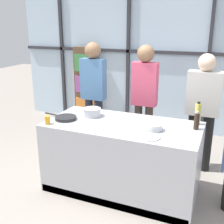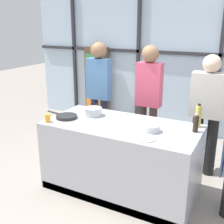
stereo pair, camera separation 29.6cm
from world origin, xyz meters
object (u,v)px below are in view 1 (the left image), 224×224
object	(u,v)px
juice_glass_near	(47,120)
white_plate	(149,137)
saucepan	(92,112)
pepper_grinder	(197,121)
spectator_far_left	(93,89)
spectator_center_right	(203,107)
oil_bottle	(198,114)
frying_pan	(65,118)
mixing_bowl	(153,127)
spectator_center_left	(144,94)

from	to	relation	value
juice_glass_near	white_plate	bearing A→B (deg)	2.68
saucepan	pepper_grinder	world-z (taller)	pepper_grinder
spectator_far_left	spectator_center_right	world-z (taller)	spectator_far_left
oil_bottle	juice_glass_near	bearing A→B (deg)	-157.62
spectator_far_left	pepper_grinder	xyz separation A→B (m)	(1.69, -0.77, -0.06)
frying_pan	spectator_center_right	bearing A→B (deg)	33.60
saucepan	white_plate	world-z (taller)	saucepan
frying_pan	oil_bottle	world-z (taller)	oil_bottle
spectator_far_left	frying_pan	world-z (taller)	spectator_far_left
spectator_far_left	mixing_bowl	bearing A→B (deg)	141.70
white_plate	oil_bottle	size ratio (longest dim) A/B	0.83
oil_bottle	pepper_grinder	size ratio (longest dim) A/B	1.28
frying_pan	mixing_bowl	bearing A→B (deg)	3.25
spectator_far_left	pepper_grinder	size ratio (longest dim) A/B	8.12
frying_pan	mixing_bowl	xyz separation A→B (m)	(1.13, 0.06, 0.02)
frying_pan	oil_bottle	size ratio (longest dim) A/B	1.72
spectator_center_right	juice_glass_near	world-z (taller)	spectator_center_right
spectator_center_left	pepper_grinder	distance (m)	1.15
saucepan	spectator_far_left	bearing A→B (deg)	114.91
spectator_center_left	mixing_bowl	xyz separation A→B (m)	(0.40, -0.98, -0.12)
spectator_center_left	white_plate	distance (m)	1.30
spectator_center_right	mixing_bowl	distance (m)	1.08
spectator_far_left	saucepan	xyz separation A→B (m)	(0.37, -0.80, -0.10)
white_plate	oil_bottle	world-z (taller)	oil_bottle
white_plate	mixing_bowl	distance (m)	0.24
spectator_center_left	saucepan	size ratio (longest dim) A/B	4.22
spectator_center_right	pepper_grinder	size ratio (longest dim) A/B	7.64
saucepan	mixing_bowl	size ratio (longest dim) A/B	2.05
spectator_center_right	frying_pan	world-z (taller)	spectator_center_right
spectator_far_left	spectator_center_left	world-z (taller)	spectator_far_left
spectator_far_left	white_plate	size ratio (longest dim) A/B	7.67
oil_bottle	pepper_grinder	bearing A→B (deg)	-86.78
frying_pan	saucepan	distance (m)	0.36
pepper_grinder	white_plate	bearing A→B (deg)	-133.44
spectator_far_left	white_plate	distance (m)	1.76
spectator_center_left	spectator_far_left	bearing A→B (deg)	0.00
spectator_center_left	saucepan	bearing A→B (deg)	59.17
mixing_bowl	juice_glass_near	bearing A→B (deg)	-166.57
spectator_center_right	oil_bottle	size ratio (longest dim) A/B	5.97
frying_pan	pepper_grinder	size ratio (longest dim) A/B	2.20
frying_pan	juice_glass_near	distance (m)	0.26
frying_pan	spectator_center_left	bearing A→B (deg)	55.07
spectator_center_right	juice_glass_near	size ratio (longest dim) A/B	16.69
spectator_far_left	spectator_center_right	size ratio (longest dim) A/B	1.06
mixing_bowl	juice_glass_near	world-z (taller)	juice_glass_near
saucepan	oil_bottle	distance (m)	1.33
spectator_center_right	mixing_bowl	xyz separation A→B (m)	(-0.45, -0.98, -0.02)
white_plate	spectator_center_left	bearing A→B (deg)	108.95
spectator_center_right	saucepan	bearing A→B (deg)	31.09
spectator_center_right	juice_glass_near	bearing A→B (deg)	37.21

